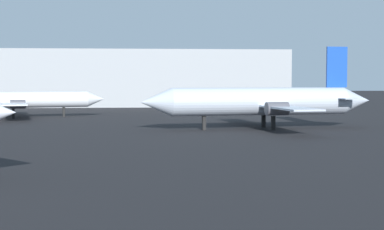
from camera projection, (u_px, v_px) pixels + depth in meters
airplane_distant at (262, 101)px, 69.16m from camera, size 29.26×24.37×10.07m
airplane_far_right at (18, 100)px, 90.14m from camera, size 26.52×23.71×7.67m
terminal_building at (121, 78)px, 136.57m from camera, size 75.82×27.11×12.69m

